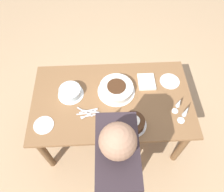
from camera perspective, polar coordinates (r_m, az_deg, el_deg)
ground_plane at (r=2.70m, az=0.00°, el=-9.09°), size 12.00×12.00×0.00m
dining_table at (r=2.15m, az=0.00°, el=-2.31°), size 1.51×0.88×0.72m
cake_center_white at (r=2.08m, az=1.14°, el=1.91°), size 0.36×0.36×0.09m
cake_front_chocolate at (r=1.90m, az=5.53°, el=-7.02°), size 0.24×0.24×0.09m
cake_back_decorated at (r=2.09m, az=-10.83°, el=1.04°), size 0.24×0.24×0.08m
wine_glass_near at (r=1.91m, az=18.67°, el=-4.04°), size 0.07×0.07×0.23m
wine_glass_far at (r=1.96m, az=16.99°, el=-1.94°), size 0.06×0.06×0.19m
wine_glass_extra at (r=1.82m, az=-0.64°, el=-5.22°), size 0.06×0.06×0.19m
dessert_plate_left at (r=2.01m, az=-17.41°, el=-7.26°), size 0.18×0.18×0.01m
dessert_plate_right at (r=2.25m, az=14.84°, el=3.75°), size 0.19×0.19×0.01m
fork_pile at (r=1.98m, az=-6.27°, el=-4.38°), size 0.21×0.13×0.02m
napkin_stack at (r=2.19m, az=8.98°, el=3.70°), size 0.17×0.20×0.02m
person_cutting at (r=1.54m, az=1.06°, el=-19.28°), size 0.23×0.40×1.61m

